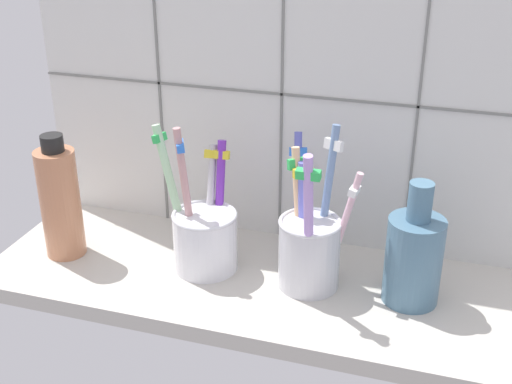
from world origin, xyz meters
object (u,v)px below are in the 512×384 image
object	(u,v)px
ceramic_vase	(414,257)
soap_bottle	(60,201)
toothbrush_cup_right	(309,245)
toothbrush_cup_left	(204,234)

from	to	relation	value
ceramic_vase	soap_bottle	xyz separation A→B (cm)	(-42.01, -2.37, 1.68)
toothbrush_cup_right	ceramic_vase	bearing A→B (deg)	1.51
soap_bottle	toothbrush_cup_left	bearing A→B (deg)	6.88
toothbrush_cup_right	soap_bottle	bearing A→B (deg)	-176.13
ceramic_vase	toothbrush_cup_left	bearing A→B (deg)	-179.47
toothbrush_cup_left	soap_bottle	size ratio (longest dim) A/B	1.14
toothbrush_cup_right	toothbrush_cup_left	bearing A→B (deg)	179.65
toothbrush_cup_right	soap_bottle	distance (cm)	30.65
toothbrush_cup_right	ceramic_vase	size ratio (longest dim) A/B	1.30
toothbrush_cup_left	toothbrush_cup_right	size ratio (longest dim) A/B	0.96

